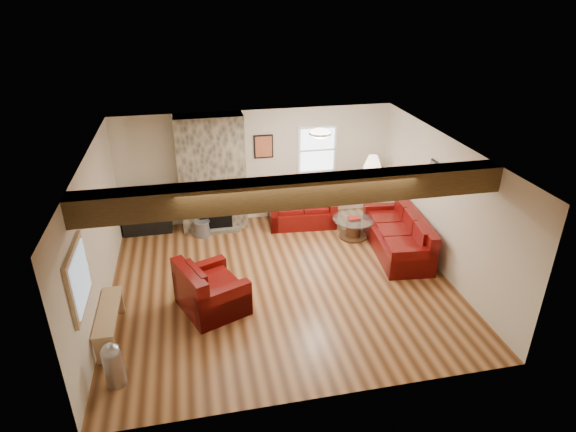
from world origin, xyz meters
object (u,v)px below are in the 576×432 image
sofa_three (397,233)px  tv_cabinet (148,221)px  armchair_red (212,286)px  television (145,201)px  floor_lamp (372,166)px  loveseat (302,208)px  coffee_table (353,228)px

sofa_three → tv_cabinet: size_ratio=2.07×
armchair_red → tv_cabinet: 3.26m
sofa_three → television: 5.29m
television → floor_lamp: bearing=-5.3°
floor_lamp → tv_cabinet: bearing=174.7°
loveseat → television: size_ratio=1.82×
sofa_three → loveseat: sofa_three is taller
loveseat → coffee_table: 1.27m
tv_cabinet → television: (0.00, 0.00, 0.48)m
armchair_red → floor_lamp: floor_lamp is taller
loveseat → floor_lamp: size_ratio=0.94×
armchair_red → coffee_table: armchair_red is taller
loveseat → tv_cabinet: size_ratio=1.43×
loveseat → tv_cabinet: (-3.35, 0.30, -0.13)m
tv_cabinet → floor_lamp: size_ratio=0.66×
loveseat → armchair_red: 3.48m
tv_cabinet → floor_lamp: 5.02m
coffee_table → television: television is taller
television → floor_lamp: (4.88, -0.45, 0.58)m
coffee_table → tv_cabinet: (-4.28, 1.15, 0.04)m
sofa_three → armchair_red: armchair_red is taller
coffee_table → tv_cabinet: tv_cabinet is taller
coffee_table → tv_cabinet: bearing=165.0°
tv_cabinet → floor_lamp: (4.88, -0.45, 1.06)m
loveseat → television: 3.38m
coffee_table → television: size_ratio=1.10×
television → armchair_red: bearing=-68.6°
loveseat → floor_lamp: (1.53, -0.15, 0.93)m
loveseat → armchair_red: bearing=-123.6°
armchair_red → television: bearing=-0.8°
loveseat → armchair_red: armchair_red is taller
sofa_three → television: bearing=-104.9°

